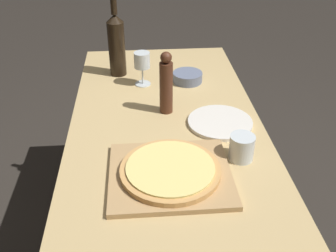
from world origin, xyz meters
TOP-DOWN VIEW (x-y plane):
  - dining_table at (0.00, 0.00)m, footprint 0.73×1.60m
  - cutting_board at (-0.01, -0.27)m, footprint 0.38×0.34m
  - pizza at (-0.01, -0.27)m, footprint 0.32×0.32m
  - wine_bottle at (-0.19, 0.51)m, footprint 0.08×0.08m
  - pepper_mill at (0.01, 0.14)m, footprint 0.05×0.05m
  - wine_glass at (-0.08, 0.39)m, footprint 0.07×0.07m
  - small_bowl at (0.12, 0.40)m, footprint 0.13×0.13m
  - drinking_tumbler at (0.23, -0.19)m, footprint 0.08×0.08m
  - dinner_plate at (0.20, 0.03)m, footprint 0.25×0.25m

SIDE VIEW (x-z plane):
  - dining_table at x=0.00m, z-range 0.27..1.02m
  - dinner_plate at x=0.20m, z-range 0.75..0.76m
  - cutting_board at x=-0.01m, z-range 0.75..0.77m
  - small_bowl at x=0.12m, z-range 0.75..0.79m
  - pizza at x=-0.01m, z-range 0.77..0.79m
  - drinking_tumbler at x=0.23m, z-range 0.75..0.84m
  - wine_glass at x=-0.08m, z-range 0.78..0.93m
  - pepper_mill at x=0.01m, z-range 0.74..1.00m
  - wine_bottle at x=-0.19m, z-range 0.72..1.08m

